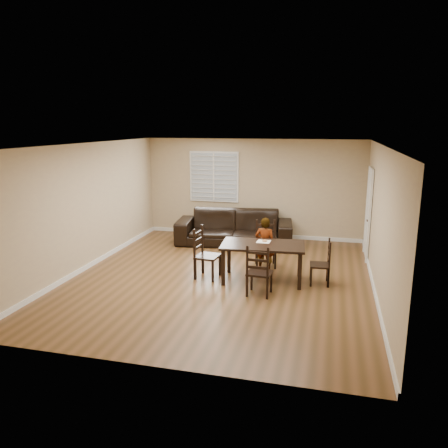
{
  "coord_description": "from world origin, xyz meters",
  "views": [
    {
      "loc": [
        2.11,
        -8.25,
        3.09
      ],
      "look_at": [
        -0.09,
        0.56,
        1.0
      ],
      "focal_mm": 35.0,
      "sensor_mm": 36.0,
      "label": 1
    }
  ],
  "objects_px": {
    "chair_right": "(325,264)",
    "donut": "(265,241)",
    "chair_near": "(265,245)",
    "chair_left": "(202,255)",
    "child": "(265,245)",
    "sofa": "(234,227)",
    "chair_far": "(258,274)",
    "dining_table": "(263,248)"
  },
  "relations": [
    {
      "from": "chair_far",
      "to": "donut",
      "type": "distance_m",
      "value": 1.1
    },
    {
      "from": "chair_right",
      "to": "sofa",
      "type": "height_order",
      "value": "chair_right"
    },
    {
      "from": "donut",
      "to": "chair_right",
      "type": "bearing_deg",
      "value": -3.95
    },
    {
      "from": "dining_table",
      "to": "chair_left",
      "type": "relative_size",
      "value": 1.61
    },
    {
      "from": "chair_left",
      "to": "chair_right",
      "type": "relative_size",
      "value": 1.17
    },
    {
      "from": "chair_far",
      "to": "sofa",
      "type": "distance_m",
      "value": 3.66
    },
    {
      "from": "chair_left",
      "to": "sofa",
      "type": "bearing_deg",
      "value": 4.22
    },
    {
      "from": "chair_near",
      "to": "dining_table",
      "type": "bearing_deg",
      "value": -96.96
    },
    {
      "from": "chair_far",
      "to": "chair_right",
      "type": "height_order",
      "value": "chair_far"
    },
    {
      "from": "chair_near",
      "to": "chair_far",
      "type": "xyz_separation_m",
      "value": [
        0.16,
        -1.89,
        -0.02
      ]
    },
    {
      "from": "chair_far",
      "to": "donut",
      "type": "xyz_separation_m",
      "value": [
        -0.05,
        1.04,
        0.35
      ]
    },
    {
      "from": "chair_far",
      "to": "child",
      "type": "relative_size",
      "value": 0.82
    },
    {
      "from": "chair_near",
      "to": "chair_far",
      "type": "distance_m",
      "value": 1.9
    },
    {
      "from": "chair_right",
      "to": "dining_table",
      "type": "bearing_deg",
      "value": -89.25
    },
    {
      "from": "dining_table",
      "to": "chair_far",
      "type": "xyz_separation_m",
      "value": [
        0.05,
        -0.86,
        -0.24
      ]
    },
    {
      "from": "chair_left",
      "to": "child",
      "type": "distance_m",
      "value": 1.37
    },
    {
      "from": "chair_near",
      "to": "chair_left",
      "type": "bearing_deg",
      "value": -148.33
    },
    {
      "from": "chair_right",
      "to": "sofa",
      "type": "distance_m",
      "value": 3.46
    },
    {
      "from": "dining_table",
      "to": "sofa",
      "type": "height_order",
      "value": "sofa"
    },
    {
      "from": "chair_near",
      "to": "sofa",
      "type": "relative_size",
      "value": 0.34
    },
    {
      "from": "chair_left",
      "to": "chair_near",
      "type": "bearing_deg",
      "value": -39.81
    },
    {
      "from": "chair_near",
      "to": "chair_left",
      "type": "height_order",
      "value": "chair_left"
    },
    {
      "from": "chair_right",
      "to": "child",
      "type": "height_order",
      "value": "child"
    },
    {
      "from": "chair_near",
      "to": "chair_right",
      "type": "distance_m",
      "value": 1.63
    },
    {
      "from": "chair_left",
      "to": "chair_right",
      "type": "height_order",
      "value": "chair_left"
    },
    {
      "from": "chair_right",
      "to": "sofa",
      "type": "bearing_deg",
      "value": -140.09
    },
    {
      "from": "chair_far",
      "to": "child",
      "type": "xyz_separation_m",
      "value": [
        -0.1,
        1.45,
        0.15
      ]
    },
    {
      "from": "chair_right",
      "to": "donut",
      "type": "height_order",
      "value": "chair_right"
    },
    {
      "from": "child",
      "to": "sofa",
      "type": "height_order",
      "value": "child"
    },
    {
      "from": "chair_near",
      "to": "child",
      "type": "distance_m",
      "value": 0.47
    },
    {
      "from": "child",
      "to": "chair_right",
      "type": "bearing_deg",
      "value": 164.54
    },
    {
      "from": "chair_near",
      "to": "chair_far",
      "type": "bearing_deg",
      "value": -97.89
    },
    {
      "from": "chair_near",
      "to": "chair_right",
      "type": "height_order",
      "value": "chair_near"
    },
    {
      "from": "child",
      "to": "sofa",
      "type": "bearing_deg",
      "value": -55.32
    },
    {
      "from": "chair_right",
      "to": "chair_left",
      "type": "bearing_deg",
      "value": -89.76
    },
    {
      "from": "dining_table",
      "to": "chair_left",
      "type": "xyz_separation_m",
      "value": [
        -1.25,
        -0.08,
        -0.2
      ]
    },
    {
      "from": "sofa",
      "to": "chair_far",
      "type": "bearing_deg",
      "value": -77.5
    },
    {
      "from": "dining_table",
      "to": "chair_near",
      "type": "xyz_separation_m",
      "value": [
        -0.1,
        1.04,
        -0.21
      ]
    },
    {
      "from": "sofa",
      "to": "donut",
      "type": "bearing_deg",
      "value": -71.04
    },
    {
      "from": "chair_left",
      "to": "donut",
      "type": "xyz_separation_m",
      "value": [
        1.25,
        0.26,
        0.31
      ]
    },
    {
      "from": "chair_far",
      "to": "chair_left",
      "type": "relative_size",
      "value": 0.92
    },
    {
      "from": "child",
      "to": "sofa",
      "type": "relative_size",
      "value": 0.39
    }
  ]
}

